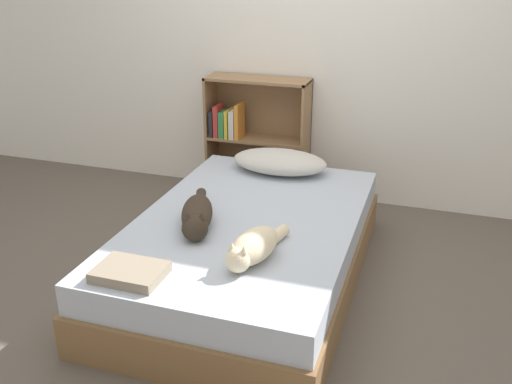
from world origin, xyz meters
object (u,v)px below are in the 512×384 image
Objects in this scene: bed at (248,249)px; bookshelf at (254,135)px; cat_dark at (197,215)px; pillow at (280,162)px; cat_light at (253,247)px.

bookshelf is at bearing 106.89° from bed.
cat_dark reaches higher than bed.
cat_dark reaches higher than pillow.
bookshelf is (-0.34, 0.49, 0.01)m from pillow.
cat_dark is at bearing -140.30° from bed.
pillow is 0.69× the size of bookshelf.
bookshelf is (-0.55, 1.68, 0.01)m from cat_light.
cat_dark is 1.43m from bookshelf.
bed is 3.80× the size of cat_light.
bed is 3.00× the size of pillow.
bed is at bearing 109.51° from cat_dark.
pillow is at bearing -157.12° from cat_light.
bed is 2.08× the size of bookshelf.
pillow is 0.95m from cat_dark.
cat_light is (0.21, -1.19, -0.00)m from pillow.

